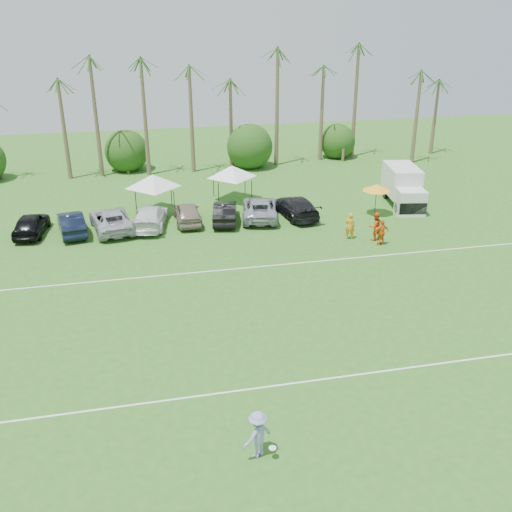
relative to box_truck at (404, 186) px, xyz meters
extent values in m
plane|color=#2D611D|center=(-15.64, -23.32, -1.62)|extent=(120.00, 120.00, 0.00)
cube|color=white|center=(-15.64, -21.32, -1.61)|extent=(80.00, 0.10, 0.01)
cube|color=white|center=(-15.64, -9.32, -1.61)|extent=(80.00, 0.10, 0.01)
cone|color=brown|center=(-32.64, 14.68, 2.88)|extent=(0.44, 0.44, 9.00)
cone|color=brown|center=(-27.64, 14.68, 3.38)|extent=(0.44, 0.44, 10.00)
cone|color=brown|center=(-23.64, 14.68, 3.88)|extent=(0.44, 0.44, 11.00)
cone|color=brown|center=(-19.64, 14.68, 2.38)|extent=(0.44, 0.44, 8.00)
cone|color=brown|center=(-15.64, 14.68, 2.88)|extent=(0.44, 0.44, 9.00)
cone|color=brown|center=(-11.64, 14.68, 3.38)|extent=(0.44, 0.44, 10.00)
cone|color=brown|center=(-7.64, 14.68, 3.88)|extent=(0.44, 0.44, 11.00)
cone|color=brown|center=(-2.64, 14.68, 2.38)|extent=(0.44, 0.44, 8.00)
cone|color=brown|center=(2.36, 14.68, 2.88)|extent=(0.44, 0.44, 9.00)
cone|color=brown|center=(7.36, 14.68, 3.38)|extent=(0.44, 0.44, 10.00)
cone|color=brown|center=(11.36, 14.68, 3.88)|extent=(0.44, 0.44, 11.00)
cylinder|color=brown|center=(-21.64, 15.68, -0.92)|extent=(0.30, 0.30, 1.40)
sphere|color=#1A4012|center=(-21.64, 15.68, 0.18)|extent=(4.00, 4.00, 4.00)
cylinder|color=brown|center=(-9.64, 15.68, -0.92)|extent=(0.30, 0.30, 1.40)
sphere|color=#1A4012|center=(-9.64, 15.68, 0.18)|extent=(4.00, 4.00, 4.00)
cylinder|color=brown|center=(0.36, 15.68, -0.92)|extent=(0.30, 0.30, 1.40)
sphere|color=#1A4012|center=(0.36, 15.68, 0.18)|extent=(4.00, 4.00, 4.00)
imported|color=orange|center=(-6.86, -6.09, -0.68)|extent=(0.79, 0.63, 1.88)
imported|color=#DD5318|center=(-5.25, -6.64, -0.63)|extent=(1.10, 0.94, 1.98)
imported|color=orange|center=(-5.16, -7.57, -0.72)|extent=(1.11, 0.62, 1.78)
cube|color=silver|center=(0.13, 0.72, 0.26)|extent=(3.00, 4.55, 2.29)
cube|color=silver|center=(-0.39, -2.16, -0.65)|extent=(2.36, 1.99, 1.92)
cube|color=black|center=(-0.51, -2.84, -0.93)|extent=(2.12, 0.64, 0.92)
cube|color=#E5590C|center=(1.26, 0.52, -0.15)|extent=(0.28, 1.44, 0.82)
cylinder|color=black|center=(-1.26, -1.82, -1.20)|extent=(0.42, 0.86, 0.82)
cylinder|color=black|center=(0.54, -2.14, -1.20)|extent=(0.42, 0.86, 0.82)
cylinder|color=black|center=(-0.58, 1.97, -1.20)|extent=(0.42, 0.86, 0.82)
cylinder|color=black|center=(1.22, 1.64, -1.20)|extent=(0.42, 0.86, 0.82)
cylinder|color=black|center=(-21.15, 1.07, -0.60)|extent=(0.06, 0.06, 2.03)
cylinder|color=black|center=(-18.30, 1.07, -0.60)|extent=(0.06, 0.06, 2.03)
cylinder|color=black|center=(-21.15, 3.92, -0.60)|extent=(0.06, 0.06, 2.03)
cylinder|color=black|center=(-18.30, 3.92, -0.60)|extent=(0.06, 0.06, 2.03)
pyramid|color=silver|center=(-19.72, 2.49, 1.43)|extent=(4.38, 4.38, 1.01)
cylinder|color=black|center=(-14.61, 2.93, -0.64)|extent=(0.06, 0.06, 1.95)
cylinder|color=black|center=(-11.88, 2.93, -0.64)|extent=(0.06, 0.06, 1.95)
cylinder|color=black|center=(-14.61, 5.65, -0.64)|extent=(0.06, 0.06, 1.95)
cylinder|color=black|center=(-11.88, 5.65, -0.64)|extent=(0.06, 0.06, 1.95)
pyramid|color=white|center=(-13.25, 4.29, 1.31)|extent=(4.21, 4.21, 0.97)
cylinder|color=black|center=(-3.11, -1.74, -0.52)|extent=(0.05, 0.05, 2.19)
cone|color=#FFA41A|center=(-3.11, -1.74, 0.58)|extent=(2.19, 2.19, 0.50)
imported|color=#8990C3|center=(-17.62, -25.15, -0.68)|extent=(1.39, 1.17, 1.86)
cylinder|color=white|center=(-17.15, -25.44, -1.13)|extent=(0.27, 0.27, 0.03)
imported|color=black|center=(-28.48, -0.49, -0.84)|extent=(2.33, 4.75, 1.56)
imported|color=black|center=(-25.73, -0.91, -0.84)|extent=(2.48, 4.95, 1.56)
imported|color=#AFB0B5|center=(-22.98, -0.81, -0.84)|extent=(3.58, 5.99, 1.56)
imported|color=white|center=(-20.23, -0.71, -0.84)|extent=(3.10, 5.67, 1.56)
imported|color=gray|center=(-17.47, -0.46, -0.84)|extent=(1.84, 4.57, 1.56)
imported|color=black|center=(-14.72, -0.88, -0.84)|extent=(2.55, 4.96, 1.56)
imported|color=#999DA7|center=(-11.97, -0.56, -0.84)|extent=(3.72, 6.03, 1.56)
imported|color=black|center=(-9.22, -0.81, -0.84)|extent=(2.81, 5.59, 1.56)
camera|label=1|loc=(-21.09, -40.64, 13.09)|focal=40.00mm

